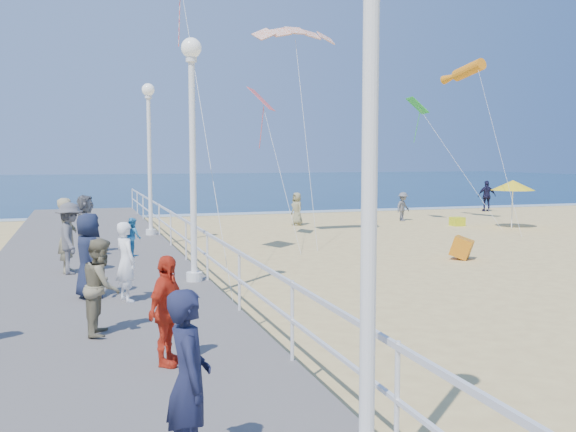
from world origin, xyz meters
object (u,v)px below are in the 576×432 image
object	(u,v)px
lamp_post_far	(149,143)
beach_walker_c	(297,209)
spectator_1	(102,286)
box_kite	(462,250)
lamp_post_near	(370,97)
spectator_2	(70,238)
woman_holding_toddler	(126,262)
toddler_held	(133,237)
beach_walker_b	(487,196)
beach_chair_left	(369,218)
beach_walker_a	(403,207)
beach_umbrella	(513,185)
beach_chair_right	(457,221)
spectator_6	(67,235)
spectator_5	(86,224)
spectator_3	(167,311)
lamp_post_mid	(192,134)
spectator_0	(189,381)
spectator_4	(89,256)

from	to	relation	value
lamp_post_far	beach_walker_c	xyz separation A→B (m)	(7.20, 4.98, -2.90)
spectator_1	box_kite	distance (m)	12.84
lamp_post_near	spectator_2	distance (m)	11.38
woman_holding_toddler	toddler_held	xyz separation A→B (m)	(0.15, 0.15, 0.46)
lamp_post_far	woman_holding_toddler	bearing A→B (deg)	-98.47
box_kite	woman_holding_toddler	bearing A→B (deg)	156.15
beach_walker_b	beach_chair_left	bearing A→B (deg)	36.51
beach_walker_a	beach_umbrella	xyz separation A→B (m)	(3.13, -4.32, 1.20)
beach_chair_right	toddler_held	bearing A→B (deg)	-140.32
spectator_6	lamp_post_far	bearing A→B (deg)	-12.82
spectator_2	beach_chair_left	size ratio (longest dim) A/B	3.08
spectator_5	beach_chair_right	xyz separation A→B (m)	(16.40, 6.47, -1.04)
spectator_3	beach_umbrella	bearing A→B (deg)	-13.93
beach_walker_a	lamp_post_near	bearing A→B (deg)	-146.12
lamp_post_far	spectator_2	xyz separation A→B (m)	(-2.62, -7.20, -2.41)
lamp_post_far	lamp_post_mid	bearing A→B (deg)	-90.00
spectator_0	box_kite	xyz separation A→B (m)	(10.32, 11.57, -0.91)
beach_walker_b	lamp_post_near	bearing A→B (deg)	68.78
spectator_4	spectator_5	world-z (taller)	spectator_5
beach_walker_a	spectator_3	bearing A→B (deg)	-152.64
lamp_post_mid	spectator_6	xyz separation A→B (m)	(-2.68, 1.98, -2.37)
woman_holding_toddler	spectator_4	xyz separation A→B (m)	(-0.67, 0.53, 0.07)
spectator_4	spectator_5	distance (m)	6.09
spectator_1	beach_umbrella	distance (m)	22.75
lamp_post_mid	beach_umbrella	distance (m)	18.91
lamp_post_mid	spectator_6	bearing A→B (deg)	143.63
spectator_4	spectator_6	distance (m)	3.08
lamp_post_mid	beach_umbrella	bearing A→B (deg)	31.92
box_kite	spectator_5	bearing A→B (deg)	121.83
lamp_post_mid	beach_walker_a	xyz separation A→B (m)	(12.85, 14.27, -2.95)
beach_chair_right	spectator_0	bearing A→B (deg)	-127.94
beach_chair_right	beach_walker_a	bearing A→B (deg)	115.09
spectator_3	beach_umbrella	size ratio (longest dim) A/B	0.69
box_kite	spectator_3	bearing A→B (deg)	172.89
lamp_post_near	spectator_3	bearing A→B (deg)	111.90
spectator_0	box_kite	size ratio (longest dim) A/B	2.71
lamp_post_near	beach_chair_left	xyz separation A→B (m)	(11.08, 23.40, -3.46)
lamp_post_mid	box_kite	distance (m)	9.86
lamp_post_far	spectator_4	xyz separation A→B (m)	(-2.25, -10.07, -2.43)
spectator_0	beach_chair_right	distance (m)	25.54
box_kite	beach_chair_left	distance (m)	11.71
lamp_post_mid	beach_walker_a	size ratio (longest dim) A/B	3.72
spectator_3	beach_chair_right	bearing A→B (deg)	-8.09
spectator_4	beach_umbrella	distance (m)	21.31
lamp_post_mid	lamp_post_far	world-z (taller)	same
lamp_post_near	beach_walker_b	size ratio (longest dim) A/B	2.95
woman_holding_toddler	spectator_0	distance (m)	7.04
lamp_post_mid	woman_holding_toddler	xyz separation A→B (m)	(-1.58, -1.60, -2.50)
spectator_4	beach_walker_a	bearing A→B (deg)	-53.65
lamp_post_mid	beach_walker_b	xyz separation A→B (m)	(20.26, 17.88, -2.76)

